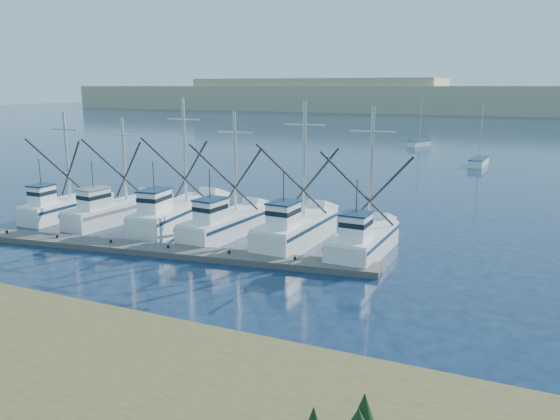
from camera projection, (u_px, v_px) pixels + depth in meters
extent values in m
plane|color=#0C1935|center=(255.00, 314.00, 24.53)|extent=(500.00, 500.00, 0.00)
cube|color=#5F5A55|center=(154.00, 250.00, 33.53)|extent=(27.67, 5.35, 0.37)
cube|color=tan|center=(497.00, 99.00, 210.65)|extent=(360.00, 60.00, 10.00)
cube|color=white|center=(61.00, 210.00, 42.11)|extent=(2.25, 6.43, 1.31)
cube|color=white|center=(42.00, 196.00, 40.33)|extent=(1.30, 1.57, 1.50)
cylinder|color=#B7B2A8|center=(67.00, 156.00, 42.19)|extent=(0.22, 0.22, 6.81)
cube|color=white|center=(115.00, 213.00, 41.08)|extent=(3.23, 8.36, 1.34)
cube|color=white|center=(94.00, 200.00, 38.90)|extent=(1.55, 2.13, 1.50)
cylinder|color=#B7B2A8|center=(124.00, 160.00, 41.46)|extent=(0.22, 0.22, 6.35)
cube|color=white|center=(175.00, 217.00, 39.39)|extent=(3.28, 9.16, 1.59)
cube|color=white|center=(155.00, 202.00, 37.00)|extent=(1.63, 2.31, 1.50)
cylinder|color=#B7B2A8|center=(185.00, 151.00, 39.74)|extent=(0.22, 0.22, 7.58)
cube|color=white|center=(227.00, 226.00, 37.21)|extent=(3.19, 8.23, 1.37)
cube|color=white|center=(210.00, 211.00, 35.06)|extent=(1.58, 2.09, 1.50)
cylinder|color=#B7B2A8|center=(235.00, 163.00, 37.51)|extent=(0.22, 0.22, 6.95)
cube|color=white|center=(296.00, 232.00, 35.09)|extent=(2.99, 8.02, 1.61)
cube|color=white|center=(283.00, 215.00, 32.95)|extent=(1.57, 2.01, 1.50)
cylinder|color=#B7B2A8|center=(304.00, 160.00, 35.29)|extent=(0.22, 0.22, 7.45)
cube|color=white|center=(363.00, 244.00, 32.92)|extent=(2.80, 7.12, 1.40)
cube|color=white|center=(356.00, 227.00, 31.00)|extent=(1.53, 1.77, 1.50)
cylinder|color=#B7B2A8|center=(371.00, 169.00, 33.01)|extent=(0.22, 0.22, 7.43)
cube|color=white|center=(479.00, 162.00, 69.97)|extent=(2.17, 5.70, 0.90)
cylinder|color=#B7B2A8|center=(481.00, 130.00, 69.34)|extent=(0.12, 0.12, 7.20)
cube|color=white|center=(419.00, 144.00, 92.36)|extent=(3.33, 5.29, 0.90)
cylinder|color=#B7B2A8|center=(421.00, 120.00, 91.73)|extent=(0.12, 0.12, 7.20)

